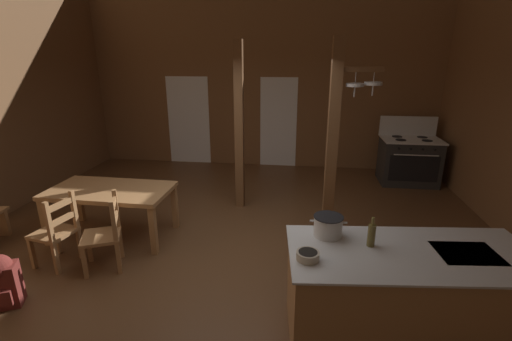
% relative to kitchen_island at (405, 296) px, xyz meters
% --- Properties ---
extents(ground_plane, '(8.59, 9.22, 0.10)m').
position_rel_kitchen_island_xyz_m(ground_plane, '(-1.94, 1.10, -0.51)').
color(ground_plane, brown).
extents(wall_back, '(8.59, 0.14, 4.42)m').
position_rel_kitchen_island_xyz_m(wall_back, '(-1.94, 5.38, 1.75)').
color(wall_back, brown).
rests_on(wall_back, ground_plane).
extents(glazed_door_back_left, '(1.00, 0.01, 2.05)m').
position_rel_kitchen_island_xyz_m(glazed_door_back_left, '(-3.69, 5.30, 0.57)').
color(glazed_door_back_left, white).
rests_on(glazed_door_back_left, ground_plane).
extents(glazed_panel_back_right, '(0.84, 0.01, 2.05)m').
position_rel_kitchen_island_xyz_m(glazed_panel_back_right, '(-1.55, 5.30, 0.57)').
color(glazed_panel_back_right, white).
rests_on(glazed_panel_back_right, ground_plane).
extents(kitchen_island, '(2.24, 1.16, 0.92)m').
position_rel_kitchen_island_xyz_m(kitchen_island, '(0.00, 0.00, 0.00)').
color(kitchen_island, '#9E7044').
rests_on(kitchen_island, ground_plane).
extents(stove_range, '(1.14, 0.83, 1.32)m').
position_rel_kitchen_island_xyz_m(stove_range, '(1.19, 4.45, 0.03)').
color(stove_range, '#272727').
rests_on(stove_range, ground_plane).
extents(support_post_with_pot_rack, '(0.64, 0.24, 2.77)m').
position_rel_kitchen_island_xyz_m(support_post_with_pot_rack, '(-0.56, 1.78, 1.03)').
color(support_post_with_pot_rack, brown).
rests_on(support_post_with_pot_rack, ground_plane).
extents(support_post_center, '(0.14, 0.14, 2.77)m').
position_rel_kitchen_island_xyz_m(support_post_center, '(-2.03, 2.85, 0.93)').
color(support_post_center, brown).
rests_on(support_post_center, ground_plane).
extents(dining_table, '(1.72, 0.94, 0.74)m').
position_rel_kitchen_island_xyz_m(dining_table, '(-3.67, 1.52, 0.19)').
color(dining_table, '#9E7044').
rests_on(dining_table, ground_plane).
extents(ladderback_chair_near_window, '(0.58, 0.58, 0.95)m').
position_rel_kitchen_island_xyz_m(ladderback_chair_near_window, '(-3.34, 0.75, -0.01)').
color(ladderback_chair_near_window, '#9E7044').
rests_on(ladderback_chair_near_window, ground_plane).
extents(ladderback_chair_by_post, '(0.52, 0.52, 0.95)m').
position_rel_kitchen_island_xyz_m(ladderback_chair_by_post, '(-3.98, 0.73, -0.01)').
color(ladderback_chair_by_post, '#9E7044').
rests_on(ladderback_chair_by_post, ground_plane).
extents(backpack, '(0.38, 0.37, 0.60)m').
position_rel_kitchen_island_xyz_m(backpack, '(-4.06, -0.08, -0.14)').
color(backpack, maroon).
rests_on(backpack, ground_plane).
extents(stockpot_on_counter, '(0.35, 0.28, 0.20)m').
position_rel_kitchen_island_xyz_m(stockpot_on_counter, '(-0.72, 0.21, 0.56)').
color(stockpot_on_counter, silver).
rests_on(stockpot_on_counter, kitchen_island).
extents(mixing_bowl_on_counter, '(0.20, 0.20, 0.07)m').
position_rel_kitchen_island_xyz_m(mixing_bowl_on_counter, '(-0.91, -0.23, 0.49)').
color(mixing_bowl_on_counter, '#B2A893').
rests_on(mixing_bowl_on_counter, kitchen_island).
extents(bottle_tall_on_counter, '(0.07, 0.07, 0.28)m').
position_rel_kitchen_island_xyz_m(bottle_tall_on_counter, '(-0.35, 0.06, 0.57)').
color(bottle_tall_on_counter, brown).
rests_on(bottle_tall_on_counter, kitchen_island).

